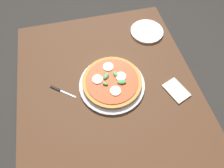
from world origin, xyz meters
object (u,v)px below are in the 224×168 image
Objects in this scene: serving_tray at (112,84)px; knife at (60,90)px; dining_table at (109,98)px; plate_white at (147,31)px; pizza at (112,81)px; napkin at (176,90)px.

serving_tray is 0.28m from knife.
dining_table is 0.49m from plate_white.
pizza reaches higher than serving_tray.
serving_tray is (0.02, -0.02, 0.12)m from dining_table.
plate_white is at bearing -63.07° from knife.
serving_tray is 2.72× the size of knife.
dining_table is 0.15m from pizza.
napkin is at bearing -109.38° from serving_tray.
napkin is (-0.10, -0.34, 0.12)m from dining_table.
plate_white is (0.32, -0.31, -0.02)m from pizza.
plate_white reaches higher than dining_table.
pizza is (0.03, -0.03, 0.14)m from dining_table.
knife is at bearing 79.39° from dining_table.
knife is (0.03, 0.28, -0.00)m from serving_tray.
napkin is at bearing -178.34° from plate_white.
pizza reaches higher than dining_table.
napkin reaches higher than dining_table.
serving_tray is at bearing 70.62° from napkin.
pizza is 0.28m from knife.
pizza is at bearing -94.39° from knife.
serving_tray is 0.34m from napkin.
serving_tray is at bearing 165.37° from pizza.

